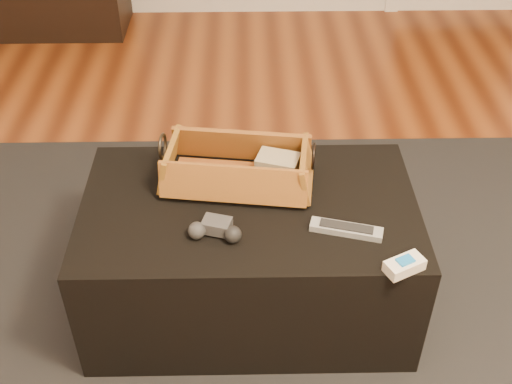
{
  "coord_description": "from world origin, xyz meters",
  "views": [
    {
      "loc": [
        -0.07,
        -1.14,
        1.65
      ],
      "look_at": [
        -0.05,
        0.29,
        0.49
      ],
      "focal_mm": 45.0,
      "sensor_mm": 36.0,
      "label": 1
    }
  ],
  "objects_px": {
    "game_controller": "(216,230)",
    "cream_gadget": "(404,265)",
    "ottoman": "(250,254)",
    "tv_remote": "(229,178)",
    "wicker_basket": "(238,169)",
    "silver_remote": "(346,229)"
  },
  "relations": [
    {
      "from": "tv_remote",
      "to": "wicker_basket",
      "type": "bearing_deg",
      "value": 30.87
    },
    {
      "from": "ottoman",
      "to": "tv_remote",
      "type": "distance_m",
      "value": 0.26
    },
    {
      "from": "wicker_basket",
      "to": "ottoman",
      "type": "bearing_deg",
      "value": -71.47
    },
    {
      "from": "game_controller",
      "to": "cream_gadget",
      "type": "distance_m",
      "value": 0.52
    },
    {
      "from": "wicker_basket",
      "to": "cream_gadget",
      "type": "bearing_deg",
      "value": -41.01
    },
    {
      "from": "ottoman",
      "to": "game_controller",
      "type": "bearing_deg",
      "value": -123.82
    },
    {
      "from": "tv_remote",
      "to": "cream_gadget",
      "type": "height_order",
      "value": "tv_remote"
    },
    {
      "from": "game_controller",
      "to": "silver_remote",
      "type": "distance_m",
      "value": 0.37
    },
    {
      "from": "tv_remote",
      "to": "game_controller",
      "type": "bearing_deg",
      "value": -97.27
    },
    {
      "from": "tv_remote",
      "to": "ottoman",
      "type": "bearing_deg",
      "value": -54.36
    },
    {
      "from": "game_controller",
      "to": "silver_remote",
      "type": "xyz_separation_m",
      "value": [
        0.36,
        0.01,
        -0.01
      ]
    },
    {
      "from": "wicker_basket",
      "to": "silver_remote",
      "type": "relative_size",
      "value": 2.32
    },
    {
      "from": "ottoman",
      "to": "tv_remote",
      "type": "relative_size",
      "value": 4.17
    },
    {
      "from": "cream_gadget",
      "to": "wicker_basket",
      "type": "bearing_deg",
      "value": 138.99
    },
    {
      "from": "game_controller",
      "to": "ottoman",
      "type": "bearing_deg",
      "value": 56.18
    },
    {
      "from": "tv_remote",
      "to": "game_controller",
      "type": "height_order",
      "value": "game_controller"
    },
    {
      "from": "wicker_basket",
      "to": "silver_remote",
      "type": "bearing_deg",
      "value": -37.04
    },
    {
      "from": "wicker_basket",
      "to": "game_controller",
      "type": "distance_m",
      "value": 0.25
    },
    {
      "from": "tv_remote",
      "to": "game_controller",
      "type": "distance_m",
      "value": 0.23
    },
    {
      "from": "game_controller",
      "to": "silver_remote",
      "type": "height_order",
      "value": "game_controller"
    },
    {
      "from": "silver_remote",
      "to": "wicker_basket",
      "type": "bearing_deg",
      "value": 142.96
    },
    {
      "from": "tv_remote",
      "to": "wicker_basket",
      "type": "xyz_separation_m",
      "value": [
        0.02,
        0.01,
        0.03
      ]
    }
  ]
}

